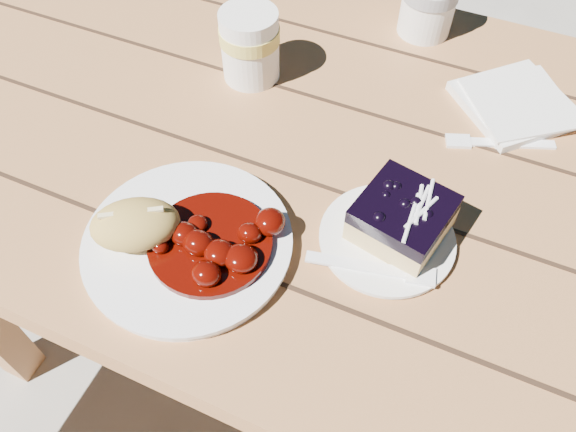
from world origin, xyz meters
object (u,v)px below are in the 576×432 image
at_px(main_plate, 188,244).
at_px(coffee_cup, 429,2).
at_px(dessert_plate, 387,239).
at_px(picnic_table, 469,261).
at_px(blueberry_cake, 402,217).
at_px(second_cup, 250,46).
at_px(bread_roll, 135,225).

xyz_separation_m(main_plate, coffee_cup, (0.14, 0.55, 0.05)).
xyz_separation_m(dessert_plate, coffee_cup, (-0.08, 0.44, 0.05)).
distance_m(picnic_table, blueberry_cake, 0.25).
relative_size(picnic_table, coffee_cup, 18.07).
distance_m(main_plate, second_cup, 0.34).
xyz_separation_m(main_plate, blueberry_cake, (0.23, 0.12, 0.03)).
bearing_deg(bread_roll, picnic_table, 33.37).
bearing_deg(picnic_table, dessert_plate, -131.86).
bearing_deg(bread_roll, second_cup, 93.14).
xyz_separation_m(picnic_table, dessert_plate, (-0.12, -0.13, 0.17)).
relative_size(picnic_table, bread_roll, 18.73).
distance_m(dessert_plate, blueberry_cake, 0.04).
distance_m(picnic_table, coffee_cup, 0.43).
bearing_deg(blueberry_cake, second_cup, 158.19).
relative_size(dessert_plate, blueberry_cake, 1.35).
bearing_deg(blueberry_cake, dessert_plate, -111.77).
xyz_separation_m(main_plate, second_cup, (-0.07, 0.33, 0.05)).
bearing_deg(main_plate, blueberry_cake, 28.11).
bearing_deg(blueberry_cake, picnic_table, 59.13).
bearing_deg(bread_roll, main_plate, 19.98).
distance_m(dessert_plate, second_cup, 0.37).
xyz_separation_m(main_plate, bread_roll, (-0.05, -0.02, 0.04)).
relative_size(blueberry_cake, coffee_cup, 1.10).
distance_m(bread_roll, coffee_cup, 0.60).
height_order(main_plate, dessert_plate, main_plate).
distance_m(picnic_table, second_cup, 0.47).
bearing_deg(picnic_table, main_plate, -144.76).
bearing_deg(second_cup, blueberry_cake, -33.73).
bearing_deg(main_plate, second_cup, 102.73).
xyz_separation_m(bread_roll, dessert_plate, (0.28, 0.13, -0.04)).
height_order(picnic_table, blueberry_cake, blueberry_cake).
height_order(bread_roll, second_cup, second_cup).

